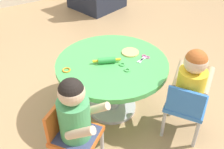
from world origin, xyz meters
TOP-DOWN VIEW (x-y plane):
  - ground_plane at (0.00, 0.00)m, footprint 10.00×10.00m
  - craft_table at (0.00, 0.00)m, footprint 0.93×0.93m
  - child_chair_left at (-0.54, -0.36)m, footprint 0.42×0.42m
  - seated_child_left at (-0.51, -0.39)m, footprint 0.42×0.44m
  - child_chair_right at (0.34, -0.55)m, footprint 0.42×0.42m
  - seated_child_right at (0.37, -0.53)m, footprint 0.44×0.42m
  - rolling_pin at (-0.04, 0.01)m, footprint 0.22×0.11m
  - craft_scissors at (0.26, -0.09)m, footprint 0.14×0.10m
  - playdough_blob_0 at (0.21, 0.04)m, footprint 0.15×0.15m
  - cookie_cutter_0 at (0.05, -0.08)m, footprint 0.05×0.05m
  - cookie_cutter_1 at (0.04, -0.16)m, footprint 0.05×0.05m
  - cookie_cutter_2 at (-0.37, 0.08)m, footprint 0.07×0.07m

SIDE VIEW (x-z plane):
  - ground_plane at x=0.00m, z-range 0.00..0.00m
  - child_chair_left at x=-0.54m, z-range 0.04..0.57m
  - child_chair_right at x=0.34m, z-range 0.04..0.57m
  - craft_table at x=0.00m, z-range 0.14..0.65m
  - craft_scissors at x=0.26m, z-range 0.51..0.52m
  - cookie_cutter_0 at x=0.05m, z-range 0.51..0.52m
  - cookie_cutter_1 at x=0.04m, z-range 0.51..0.52m
  - cookie_cutter_2 at x=-0.37m, z-range 0.51..0.52m
  - playdough_blob_0 at x=0.21m, z-range 0.51..0.53m
  - seated_child_left at x=-0.51m, z-range 0.28..0.79m
  - seated_child_right at x=0.37m, z-range 0.28..0.79m
  - rolling_pin at x=-0.04m, z-range 0.51..0.56m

